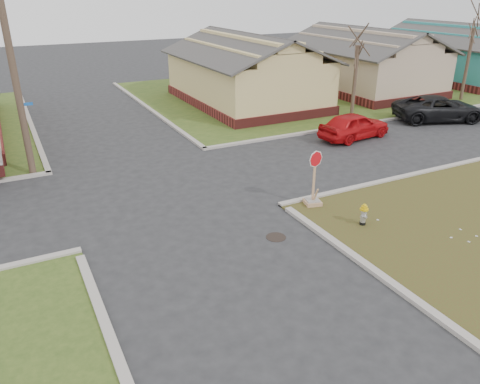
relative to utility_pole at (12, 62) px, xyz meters
name	(u,v)px	position (x,y,z in m)	size (l,w,h in m)	color
ground	(206,246)	(4.20, -8.90, -4.66)	(120.00, 120.00, 0.00)	#262628
verge_far_right	(367,84)	(26.20, 9.10, -4.64)	(37.00, 19.00, 0.05)	#354E1C
curbs	(157,189)	(4.20, -3.90, -4.66)	(80.00, 40.00, 0.12)	#A89F97
manhole	(276,237)	(6.40, -9.40, -4.66)	(0.64, 0.64, 0.01)	black
side_house_yellow	(246,71)	(14.20, 7.60, -2.47)	(7.60, 11.60, 4.70)	maroon
side_house_tan	(363,61)	(24.20, 7.60, -2.47)	(7.60, 11.60, 4.70)	maroon
side_house_teal	(455,53)	(34.20, 7.60, -2.47)	(7.60, 11.60, 4.70)	maroon
utility_pole	(12,62)	(0.00, 0.00, 0.00)	(1.80, 0.28, 9.00)	#433226
tree_mid_right	(355,82)	(18.20, 1.30, -2.51)	(0.22, 0.22, 4.20)	#433226
tree_far_right	(467,65)	(28.20, 1.60, -2.23)	(0.22, 0.22, 4.76)	#433226
fire_hydrant	(364,213)	(9.39, -10.03, -4.20)	(0.28, 0.28, 0.76)	black
stop_sign	(313,193)	(8.82, -7.95, -4.17)	(0.59, 0.57, 2.07)	tan
red_sedan	(354,126)	(15.51, -2.13, -3.97)	(1.64, 4.07, 1.39)	#BB0D11
dark_pickup	(439,108)	(22.36, -1.58, -3.93)	(2.42, 5.25, 1.46)	black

